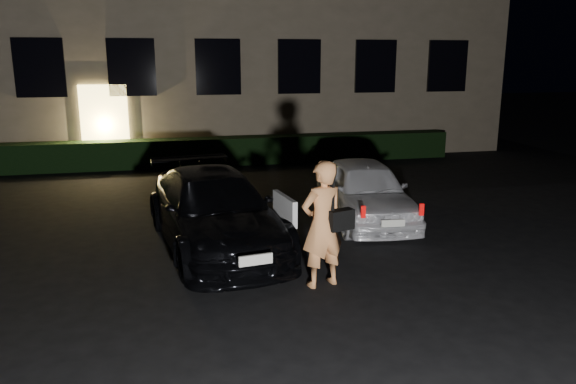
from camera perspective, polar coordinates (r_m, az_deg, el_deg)
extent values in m
plane|color=black|center=(7.93, 1.56, -11.21)|extent=(80.00, 80.00, 0.00)
cube|color=#FFDB72|center=(18.12, -18.09, 6.37)|extent=(1.40, 0.10, 2.50)
cube|color=black|center=(18.24, -23.92, 11.46)|extent=(1.40, 0.10, 1.70)
cube|color=black|center=(17.94, -15.59, 12.09)|extent=(1.40, 0.10, 1.70)
cube|color=black|center=(18.01, -7.11, 12.48)|extent=(1.40, 0.10, 1.70)
cube|color=black|center=(18.44, 1.15, 12.61)|extent=(1.40, 0.10, 1.70)
cube|color=black|center=(19.23, 8.88, 12.49)|extent=(1.40, 0.10, 1.70)
cube|color=black|center=(20.32, 15.89, 12.20)|extent=(1.40, 0.10, 1.70)
cube|color=black|center=(17.80, -6.73, 4.15)|extent=(15.00, 0.70, 0.85)
imported|color=black|center=(10.02, -7.48, -1.89)|extent=(2.52, 4.84, 1.34)
cube|color=white|center=(9.47, -0.34, -1.68)|extent=(0.22, 0.96, 0.45)
cube|color=silver|center=(7.85, -3.31, -6.89)|extent=(0.49, 0.11, 0.15)
imported|color=white|center=(11.67, 7.79, 0.15)|extent=(1.78, 3.84, 1.27)
cube|color=red|center=(9.85, 7.66, -2.02)|extent=(0.08, 0.05, 0.21)
cube|color=red|center=(10.19, 13.42, -1.75)|extent=(0.08, 0.05, 0.21)
cube|color=silver|center=(10.02, 10.62, -3.12)|extent=(0.43, 0.07, 0.13)
imported|color=#E59354|center=(8.20, 3.51, -3.30)|extent=(0.79, 0.64, 1.90)
cube|color=black|center=(8.20, 5.38, -2.82)|extent=(0.42, 0.28, 0.30)
cube|color=black|center=(8.06, 4.53, 0.05)|extent=(0.06, 0.07, 0.59)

